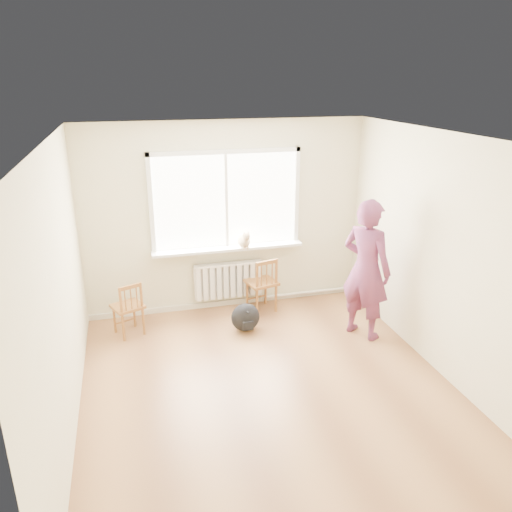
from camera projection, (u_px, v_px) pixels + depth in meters
floor at (270, 390)px, 5.46m from camera, size 4.50×4.50×0.00m
ceiling at (273, 139)px, 4.53m from camera, size 4.50×4.50×0.00m
back_wall at (226, 218)px, 7.04m from camera, size 4.00×0.01×2.70m
window at (226, 197)px, 6.91m from camera, size 2.12×0.05×1.42m
windowsill at (228, 248)px, 7.08m from camera, size 2.15×0.22×0.04m
radiator at (229, 280)px, 7.27m from camera, size 1.00×0.12×0.55m
heating_pipe at (308, 292)px, 7.72m from camera, size 1.40×0.04×0.04m
baseboard at (228, 302)px, 7.47m from camera, size 4.00×0.03×0.08m
chair_left at (129, 309)px, 6.50m from camera, size 0.48×0.47×0.75m
chair_right at (263, 285)px, 7.15m from camera, size 0.48×0.47×0.82m
person at (366, 270)px, 6.34m from camera, size 0.73×0.80×1.84m
cat at (244, 240)px, 7.01m from camera, size 0.19×0.41×0.28m
backpack at (245, 317)px, 6.68m from camera, size 0.47×0.42×0.39m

